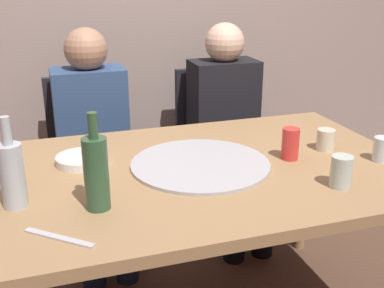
{
  "coord_description": "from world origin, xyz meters",
  "views": [
    {
      "loc": [
        -0.56,
        -1.52,
        1.43
      ],
      "look_at": [
        -0.03,
        0.12,
        0.8
      ],
      "focal_mm": 44.56,
      "sensor_mm": 36.0,
      "label": 1
    }
  ],
  "objects_px": {
    "wine_bottle": "(96,172)",
    "soda_can": "(290,144)",
    "tumbler_far": "(382,149)",
    "table_knife": "(59,238)",
    "dining_table": "(209,184)",
    "guest_in_sweater": "(94,138)",
    "plate_stack": "(82,160)",
    "chair_left": "(92,151)",
    "beer_bottle": "(12,173)",
    "chair_right": "(219,137)",
    "tumbler_near": "(341,172)",
    "wine_glass": "(326,140)",
    "guest_in_beanie": "(229,124)",
    "pizza_tray": "(200,164)"
  },
  "relations": [
    {
      "from": "chair_right",
      "to": "pizza_tray",
      "type": "bearing_deg",
      "value": 64.85
    },
    {
      "from": "guest_in_sweater",
      "to": "plate_stack",
      "type": "bearing_deg",
      "value": 79.37
    },
    {
      "from": "dining_table",
      "to": "wine_bottle",
      "type": "bearing_deg",
      "value": -154.56
    },
    {
      "from": "beer_bottle",
      "to": "wine_glass",
      "type": "xyz_separation_m",
      "value": [
        1.17,
        0.13,
        -0.07
      ]
    },
    {
      "from": "tumbler_far",
      "to": "wine_glass",
      "type": "bearing_deg",
      "value": 129.33
    },
    {
      "from": "beer_bottle",
      "to": "plate_stack",
      "type": "xyz_separation_m",
      "value": [
        0.23,
        0.29,
        -0.09
      ]
    },
    {
      "from": "wine_bottle",
      "to": "guest_in_sweater",
      "type": "bearing_deg",
      "value": 84.24
    },
    {
      "from": "dining_table",
      "to": "tumbler_near",
      "type": "bearing_deg",
      "value": -40.24
    },
    {
      "from": "beer_bottle",
      "to": "wine_glass",
      "type": "distance_m",
      "value": 1.18
    },
    {
      "from": "table_knife",
      "to": "tumbler_near",
      "type": "bearing_deg",
      "value": -136.04
    },
    {
      "from": "soda_can",
      "to": "plate_stack",
      "type": "bearing_deg",
      "value": 165.52
    },
    {
      "from": "wine_bottle",
      "to": "soda_can",
      "type": "bearing_deg",
      "value": 13.5
    },
    {
      "from": "guest_in_sweater",
      "to": "guest_in_beanie",
      "type": "xyz_separation_m",
      "value": [
        0.72,
        0.0,
        0.0
      ]
    },
    {
      "from": "tumbler_far",
      "to": "dining_table",
      "type": "bearing_deg",
      "value": 166.8
    },
    {
      "from": "pizza_tray",
      "to": "wine_glass",
      "type": "xyz_separation_m",
      "value": [
        0.53,
        0.0,
        0.04
      ]
    },
    {
      "from": "tumbler_near",
      "to": "table_knife",
      "type": "height_order",
      "value": "tumbler_near"
    },
    {
      "from": "pizza_tray",
      "to": "chair_right",
      "type": "relative_size",
      "value": 0.57
    },
    {
      "from": "guest_in_beanie",
      "to": "wine_glass",
      "type": "bearing_deg",
      "value": 98.72
    },
    {
      "from": "plate_stack",
      "to": "wine_glass",
      "type": "bearing_deg",
      "value": -9.27
    },
    {
      "from": "beer_bottle",
      "to": "tumbler_near",
      "type": "height_order",
      "value": "beer_bottle"
    },
    {
      "from": "wine_glass",
      "to": "plate_stack",
      "type": "xyz_separation_m",
      "value": [
        -0.94,
        0.15,
        -0.03
      ]
    },
    {
      "from": "tumbler_near",
      "to": "wine_glass",
      "type": "relative_size",
      "value": 1.28
    },
    {
      "from": "chair_right",
      "to": "guest_in_beanie",
      "type": "height_order",
      "value": "guest_in_beanie"
    },
    {
      "from": "chair_left",
      "to": "guest_in_beanie",
      "type": "relative_size",
      "value": 0.77
    },
    {
      "from": "pizza_tray",
      "to": "guest_in_sweater",
      "type": "xyz_separation_m",
      "value": [
        -0.31,
        0.74,
        -0.11
      ]
    },
    {
      "from": "beer_bottle",
      "to": "plate_stack",
      "type": "relative_size",
      "value": 1.49
    },
    {
      "from": "tumbler_near",
      "to": "wine_glass",
      "type": "height_order",
      "value": "tumbler_near"
    },
    {
      "from": "dining_table",
      "to": "guest_in_beanie",
      "type": "relative_size",
      "value": 1.29
    },
    {
      "from": "guest_in_beanie",
      "to": "pizza_tray",
      "type": "bearing_deg",
      "value": 60.5
    },
    {
      "from": "wine_bottle",
      "to": "tumbler_near",
      "type": "distance_m",
      "value": 0.79
    },
    {
      "from": "wine_glass",
      "to": "table_knife",
      "type": "bearing_deg",
      "value": -160.8
    },
    {
      "from": "tumbler_far",
      "to": "table_knife",
      "type": "relative_size",
      "value": 0.42
    },
    {
      "from": "dining_table",
      "to": "chair_right",
      "type": "relative_size",
      "value": 1.67
    },
    {
      "from": "beer_bottle",
      "to": "plate_stack",
      "type": "bearing_deg",
      "value": 51.64
    },
    {
      "from": "chair_right",
      "to": "guest_in_sweater",
      "type": "height_order",
      "value": "guest_in_sweater"
    },
    {
      "from": "beer_bottle",
      "to": "tumbler_far",
      "type": "height_order",
      "value": "beer_bottle"
    },
    {
      "from": "plate_stack",
      "to": "table_knife",
      "type": "distance_m",
      "value": 0.53
    },
    {
      "from": "wine_glass",
      "to": "guest_in_beanie",
      "type": "distance_m",
      "value": 0.76
    },
    {
      "from": "table_knife",
      "to": "guest_in_beanie",
      "type": "xyz_separation_m",
      "value": [
        0.94,
        1.1,
        -0.11
      ]
    },
    {
      "from": "plate_stack",
      "to": "tumbler_far",
      "type": "bearing_deg",
      "value": -16.54
    },
    {
      "from": "chair_right",
      "to": "beer_bottle",
      "type": "bearing_deg",
      "value": 43.91
    },
    {
      "from": "beer_bottle",
      "to": "chair_right",
      "type": "height_order",
      "value": "beer_bottle"
    },
    {
      "from": "tumbler_near",
      "to": "chair_right",
      "type": "bearing_deg",
      "value": 88.41
    },
    {
      "from": "beer_bottle",
      "to": "chair_right",
      "type": "xyz_separation_m",
      "value": [
        1.06,
        1.02,
        -0.34
      ]
    },
    {
      "from": "dining_table",
      "to": "guest_in_sweater",
      "type": "bearing_deg",
      "value": 113.94
    },
    {
      "from": "tumbler_far",
      "to": "chair_left",
      "type": "distance_m",
      "value": 1.46
    },
    {
      "from": "wine_bottle",
      "to": "tumbler_far",
      "type": "relative_size",
      "value": 3.28
    },
    {
      "from": "beer_bottle",
      "to": "guest_in_sweater",
      "type": "bearing_deg",
      "value": 68.86
    },
    {
      "from": "guest_in_sweater",
      "to": "beer_bottle",
      "type": "bearing_deg",
      "value": 68.86
    },
    {
      "from": "chair_right",
      "to": "guest_in_beanie",
      "type": "bearing_deg",
      "value": 90.0
    }
  ]
}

